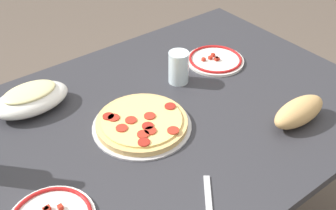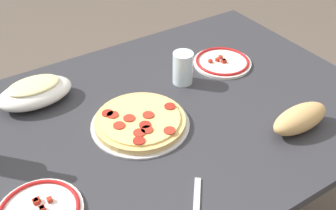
{
  "view_description": "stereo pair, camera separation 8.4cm",
  "coord_description": "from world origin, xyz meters",
  "px_view_note": "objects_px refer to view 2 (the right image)",
  "views": [
    {
      "loc": [
        -0.62,
        -0.8,
        1.53
      ],
      "look_at": [
        0.0,
        0.0,
        0.75
      ],
      "focal_mm": 43.91,
      "sensor_mm": 36.0,
      "label": 1
    },
    {
      "loc": [
        -0.55,
        -0.85,
        1.53
      ],
      "look_at": [
        0.0,
        0.0,
        0.75
      ],
      "focal_mm": 43.91,
      "sensor_mm": 36.0,
      "label": 2
    }
  ],
  "objects_px": {
    "side_plate_near": "(222,62)",
    "dining_table": "(168,138)",
    "pepperoni_pizza": "(140,122)",
    "water_glass": "(183,68)",
    "bread_loaf": "(300,118)",
    "baked_pasta_dish": "(35,92)"
  },
  "relations": [
    {
      "from": "pepperoni_pizza",
      "to": "bread_loaf",
      "type": "bearing_deg",
      "value": -34.61
    },
    {
      "from": "dining_table",
      "to": "pepperoni_pizza",
      "type": "bearing_deg",
      "value": -176.44
    },
    {
      "from": "dining_table",
      "to": "bread_loaf",
      "type": "height_order",
      "value": "bread_loaf"
    },
    {
      "from": "baked_pasta_dish",
      "to": "bread_loaf",
      "type": "bearing_deg",
      "value": -42.12
    },
    {
      "from": "baked_pasta_dish",
      "to": "pepperoni_pizza",
      "type": "bearing_deg",
      "value": -51.97
    },
    {
      "from": "dining_table",
      "to": "side_plate_near",
      "type": "xyz_separation_m",
      "value": [
        0.33,
        0.13,
        0.12
      ]
    },
    {
      "from": "water_glass",
      "to": "bread_loaf",
      "type": "distance_m",
      "value": 0.42
    },
    {
      "from": "dining_table",
      "to": "pepperoni_pizza",
      "type": "distance_m",
      "value": 0.16
    },
    {
      "from": "side_plate_near",
      "to": "baked_pasta_dish",
      "type": "bearing_deg",
      "value": 167.52
    },
    {
      "from": "baked_pasta_dish",
      "to": "water_glass",
      "type": "xyz_separation_m",
      "value": [
        0.46,
        -0.16,
        0.02
      ]
    },
    {
      "from": "side_plate_near",
      "to": "pepperoni_pizza",
      "type": "bearing_deg",
      "value": -161.86
    },
    {
      "from": "water_glass",
      "to": "bread_loaf",
      "type": "bearing_deg",
      "value": -69.16
    },
    {
      "from": "dining_table",
      "to": "water_glass",
      "type": "xyz_separation_m",
      "value": [
        0.14,
        0.12,
        0.17
      ]
    },
    {
      "from": "water_glass",
      "to": "pepperoni_pizza",
      "type": "bearing_deg",
      "value": -152.68
    },
    {
      "from": "dining_table",
      "to": "pepperoni_pizza",
      "type": "height_order",
      "value": "pepperoni_pizza"
    },
    {
      "from": "pepperoni_pizza",
      "to": "water_glass",
      "type": "relative_size",
      "value": 2.64
    },
    {
      "from": "side_plate_near",
      "to": "bread_loaf",
      "type": "bearing_deg",
      "value": -95.6
    },
    {
      "from": "pepperoni_pizza",
      "to": "water_glass",
      "type": "height_order",
      "value": "water_glass"
    },
    {
      "from": "pepperoni_pizza",
      "to": "baked_pasta_dish",
      "type": "xyz_separation_m",
      "value": [
        -0.22,
        0.29,
        0.03
      ]
    },
    {
      "from": "side_plate_near",
      "to": "dining_table",
      "type": "bearing_deg",
      "value": -157.59
    },
    {
      "from": "water_glass",
      "to": "side_plate_near",
      "type": "distance_m",
      "value": 0.2
    },
    {
      "from": "pepperoni_pizza",
      "to": "bread_loaf",
      "type": "height_order",
      "value": "bread_loaf"
    }
  ]
}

